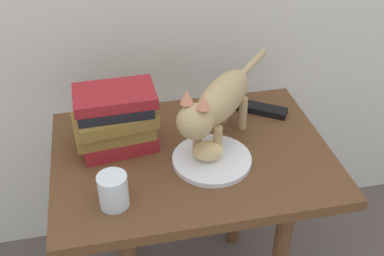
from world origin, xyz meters
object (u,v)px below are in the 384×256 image
object	(u,v)px
bread_roll	(208,151)
candle_jar	(113,192)
cat	(218,103)
tv_remote	(262,109)
book_stack	(115,120)
side_table	(192,180)
plate	(212,160)

from	to	relation	value
bread_roll	candle_jar	size ratio (longest dim) A/B	0.94
cat	candle_jar	size ratio (longest dim) A/B	4.47
cat	tv_remote	world-z (taller)	cat
book_stack	cat	bearing A→B (deg)	-10.57
side_table	cat	size ratio (longest dim) A/B	1.95
bread_roll	tv_remote	xyz separation A→B (m)	(0.22, 0.20, -0.03)
tv_remote	bread_roll	bearing A→B (deg)	-103.42
cat	tv_remote	xyz separation A→B (m)	(0.17, 0.13, -0.12)
cat	candle_jar	world-z (taller)	cat
cat	book_stack	size ratio (longest dim) A/B	1.67
candle_jar	cat	bearing A→B (deg)	31.56
book_stack	candle_jar	bearing A→B (deg)	-96.44
side_table	book_stack	xyz separation A→B (m)	(-0.19, 0.07, 0.18)
book_stack	plate	bearing A→B (deg)	-27.52
side_table	candle_jar	world-z (taller)	candle_jar
side_table	book_stack	world-z (taller)	book_stack
plate	bread_roll	world-z (taller)	bread_roll
bread_roll	candle_jar	bearing A→B (deg)	-157.31
candle_jar	book_stack	bearing A→B (deg)	83.56
side_table	tv_remote	bearing A→B (deg)	31.25
cat	bread_roll	bearing A→B (deg)	-119.64
side_table	plate	size ratio (longest dim) A/B	3.58
bread_roll	cat	bearing A→B (deg)	60.36
side_table	cat	bearing A→B (deg)	17.78
candle_jar	bread_roll	bearing A→B (deg)	22.69
tv_remote	candle_jar	bearing A→B (deg)	-113.05
side_table	candle_jar	xyz separation A→B (m)	(-0.22, -0.15, 0.14)
side_table	plate	world-z (taller)	plate
plate	bread_roll	bearing A→B (deg)	-170.73
bread_roll	cat	size ratio (longest dim) A/B	0.21
bread_roll	tv_remote	bearing A→B (deg)	42.91
bread_roll	candle_jar	xyz separation A→B (m)	(-0.25, -0.10, -0.00)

